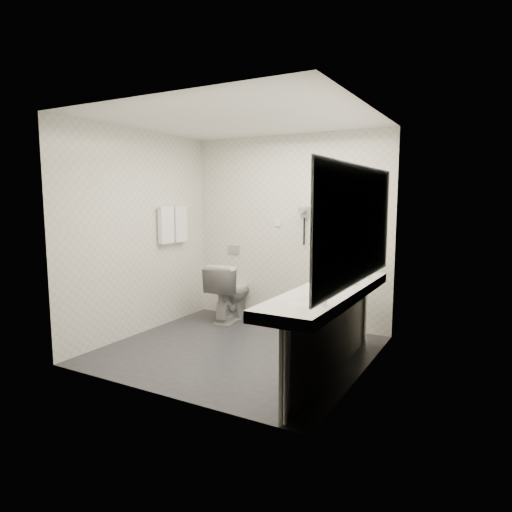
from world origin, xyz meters
The scene contains 30 objects.
floor centered at (0.00, 0.00, 0.00)m, with size 2.80×2.80×0.00m, color #29282D.
ceiling centered at (0.00, 0.00, 2.50)m, with size 2.80×2.80×0.00m, color white.
wall_back centered at (0.00, 1.30, 1.25)m, with size 2.80×2.80×0.00m, color silver.
wall_front centered at (0.00, -1.30, 1.25)m, with size 2.80×2.80×0.00m, color silver.
wall_left centered at (-1.40, 0.00, 1.25)m, with size 2.60×2.60×0.00m, color silver.
wall_right centered at (1.40, 0.00, 1.25)m, with size 2.60×2.60×0.00m, color silver.
vanity_counter centered at (1.12, -0.20, 0.80)m, with size 0.55×2.20×0.10m, color white.
vanity_panel centered at (1.15, -0.20, 0.38)m, with size 0.03×2.15×0.75m, color gray.
vanity_post_near centered at (1.18, -1.24, 0.38)m, with size 0.06×0.06×0.75m, color silver.
vanity_post_far centered at (1.18, 0.84, 0.38)m, with size 0.06×0.06×0.75m, color silver.
mirror centered at (1.39, -0.20, 1.45)m, with size 0.02×2.20×1.05m, color #B2BCC6.
basin_near centered at (1.12, -0.85, 0.83)m, with size 0.40×0.31×0.05m, color white.
basin_far centered at (1.12, 0.45, 0.83)m, with size 0.40×0.31×0.05m, color white.
faucet_near centered at (1.32, -0.85, 0.92)m, with size 0.04×0.04×0.15m, color silver.
faucet_far centered at (1.32, 0.45, 0.92)m, with size 0.04×0.04×0.15m, color silver.
soap_bottle_a centered at (1.16, -0.06, 0.90)m, with size 0.04×0.04×0.10m, color white.
soap_bottle_b centered at (1.23, -0.11, 0.89)m, with size 0.06×0.06×0.08m, color white.
glass_left centered at (1.29, 0.10, 0.90)m, with size 0.05×0.05×0.10m, color silver.
toilet centered at (-0.74, 1.00, 0.40)m, with size 0.45×0.79×0.80m, color white.
flush_plate centered at (-0.85, 1.29, 0.95)m, with size 0.18×0.02×0.12m, color #B2B5BA.
pedal_bin centered at (0.44, 0.98, 0.15)m, with size 0.22×0.22×0.31m, color #B2B5BA.
bin_lid centered at (0.44, 0.98, 0.31)m, with size 0.22×0.22×0.01m, color #B2B5BA.
towel_rail centered at (-1.35, 0.55, 1.55)m, with size 0.02×0.02×0.62m, color silver.
towel_near centered at (-1.34, 0.41, 1.33)m, with size 0.07×0.24×0.48m, color white.
towel_far centered at (-1.34, 0.69, 1.33)m, with size 0.07×0.24×0.48m, color white.
dryer_cradle centered at (0.25, 1.27, 1.50)m, with size 0.10×0.04×0.14m, color gray.
dryer_barrel centered at (0.25, 1.20, 1.53)m, with size 0.08×0.08×0.14m, color gray.
dryer_cord centered at (0.25, 1.26, 1.25)m, with size 0.02×0.02×0.35m, color black.
switch_plate_a centered at (-0.15, 1.29, 1.35)m, with size 0.09×0.02×0.09m, color white.
switch_plate_b centered at (0.55, 1.29, 1.35)m, with size 0.09×0.02×0.09m, color white.
Camera 1 is at (2.51, -4.08, 1.69)m, focal length 31.21 mm.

